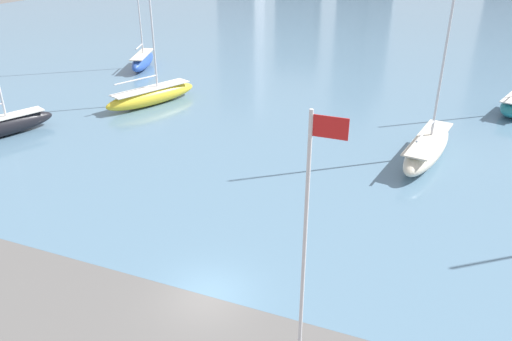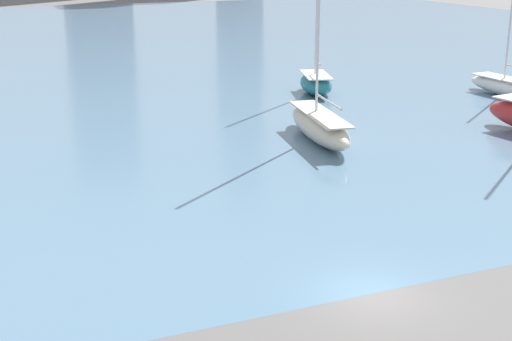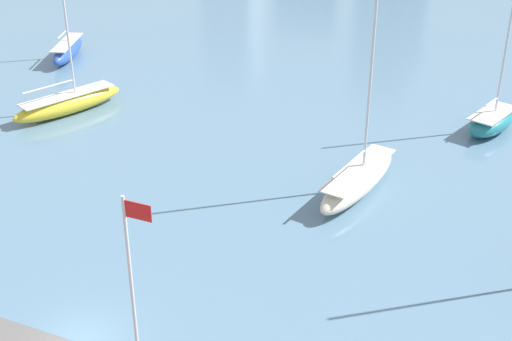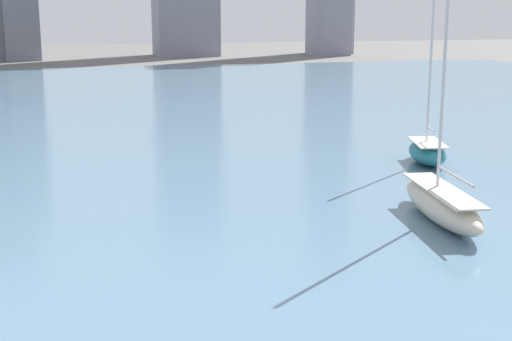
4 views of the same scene
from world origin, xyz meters
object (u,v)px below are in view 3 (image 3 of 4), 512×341
object	(u,v)px
sailboat_yellow	(68,103)
sailboat_teal	(492,121)
flag_pole	(135,306)
sailboat_cream	(358,180)
sailboat_blue	(68,49)

from	to	relation	value
sailboat_yellow	sailboat_teal	bearing A→B (deg)	39.98
flag_pole	sailboat_teal	size ratio (longest dim) A/B	0.80
flag_pole	sailboat_teal	distance (m)	38.27
sailboat_cream	sailboat_teal	xyz separation A→B (m)	(6.96, 13.93, -0.05)
sailboat_yellow	sailboat_blue	bearing A→B (deg)	149.58
flag_pole	sailboat_cream	bearing A→B (deg)	82.85
flag_pole	sailboat_cream	size ratio (longest dim) A/B	0.74
sailboat_teal	sailboat_cream	bearing A→B (deg)	-99.14
sailboat_teal	sailboat_blue	size ratio (longest dim) A/B	0.85
sailboat_teal	sailboat_blue	distance (m)	42.13
flag_pole	sailboat_teal	xyz separation A→B (m)	(9.81, 36.66, -4.99)
sailboat_yellow	sailboat_blue	world-z (taller)	sailboat_blue
sailboat_cream	sailboat_teal	distance (m)	15.57
sailboat_blue	sailboat_yellow	bearing A→B (deg)	-73.03
flag_pole	sailboat_cream	world-z (taller)	sailboat_cream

